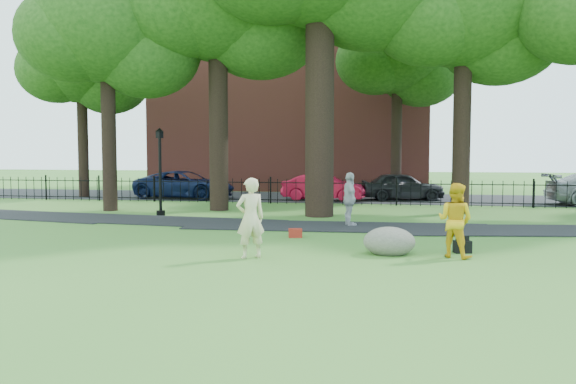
% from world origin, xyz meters
% --- Properties ---
extents(ground, '(120.00, 120.00, 0.00)m').
position_xyz_m(ground, '(0.00, 0.00, 0.00)').
color(ground, '#386E26').
rests_on(ground, ground).
extents(footpath, '(36.07, 3.85, 0.03)m').
position_xyz_m(footpath, '(1.00, 3.90, 0.00)').
color(footpath, black).
rests_on(footpath, ground).
extents(street, '(80.00, 7.00, 0.02)m').
position_xyz_m(street, '(0.00, 16.00, 0.00)').
color(street, black).
rests_on(street, ground).
extents(iron_fence, '(44.00, 0.04, 1.20)m').
position_xyz_m(iron_fence, '(0.00, 12.00, 0.60)').
color(iron_fence, black).
rests_on(iron_fence, ground).
extents(brick_building, '(18.00, 8.00, 12.00)m').
position_xyz_m(brick_building, '(-4.00, 24.00, 6.00)').
color(brick_building, brown).
rests_on(brick_building, ground).
extents(tree_row, '(26.82, 7.96, 12.42)m').
position_xyz_m(tree_row, '(0.52, 8.40, 8.15)').
color(tree_row, black).
rests_on(tree_row, ground).
extents(woman, '(0.82, 0.74, 1.88)m').
position_xyz_m(woman, '(-0.50, -1.91, 0.94)').
color(woman, beige).
rests_on(woman, ground).
extents(man, '(1.07, 1.00, 1.75)m').
position_xyz_m(man, '(4.20, -0.97, 0.88)').
color(man, gold).
rests_on(man, ground).
extents(pedestrian, '(0.80, 1.15, 1.80)m').
position_xyz_m(pedestrian, '(1.37, 4.23, 0.90)').
color(pedestrian, '#ACACB1').
rests_on(pedestrian, ground).
extents(boulder, '(1.25, 0.95, 0.73)m').
position_xyz_m(boulder, '(2.68, -0.84, 0.36)').
color(boulder, '#5C564C').
rests_on(boulder, ground).
extents(lamppost, '(0.34, 0.34, 3.43)m').
position_xyz_m(lamppost, '(-6.17, 6.18, 1.68)').
color(lamppost, black).
rests_on(lamppost, ground).
extents(backpack, '(0.45, 0.35, 0.30)m').
position_xyz_m(backpack, '(4.45, -0.32, 0.15)').
color(backpack, black).
rests_on(backpack, ground).
extents(red_bag, '(0.43, 0.33, 0.26)m').
position_xyz_m(red_bag, '(0.00, 1.41, 0.13)').
color(red_bag, maroon).
rests_on(red_bag, ground).
extents(red_sedan, '(4.32, 1.89, 1.38)m').
position_xyz_m(red_sedan, '(-0.64, 13.98, 0.69)').
color(red_sedan, red).
rests_on(red_sedan, ground).
extents(navy_van, '(5.56, 3.00, 1.48)m').
position_xyz_m(navy_van, '(-8.14, 14.05, 0.74)').
color(navy_van, '#0C163C').
rests_on(navy_van, ground).
extents(grey_car, '(4.45, 2.33, 1.45)m').
position_xyz_m(grey_car, '(3.33, 15.09, 0.72)').
color(grey_car, black).
rests_on(grey_car, ground).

